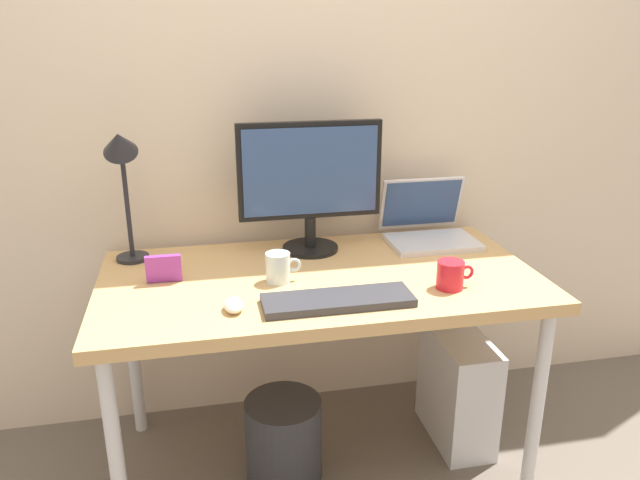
# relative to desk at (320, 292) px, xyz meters

# --- Properties ---
(ground_plane) EXTENTS (6.00, 6.00, 0.00)m
(ground_plane) POSITION_rel_desk_xyz_m (0.00, 0.00, -0.66)
(ground_plane) COLOR #665B51
(back_wall) EXTENTS (4.40, 0.04, 2.60)m
(back_wall) POSITION_rel_desk_xyz_m (0.00, 0.43, 0.64)
(back_wall) COLOR beige
(back_wall) RESTS_ON ground_plane
(desk) EXTENTS (1.41, 0.73, 0.72)m
(desk) POSITION_rel_desk_xyz_m (0.00, 0.00, 0.00)
(desk) COLOR tan
(desk) RESTS_ON ground_plane
(monitor) EXTENTS (0.50, 0.20, 0.46)m
(monitor) POSITION_rel_desk_xyz_m (0.01, 0.24, 0.32)
(monitor) COLOR black
(monitor) RESTS_ON desk
(laptop) EXTENTS (0.32, 0.28, 0.22)m
(laptop) POSITION_rel_desk_xyz_m (0.47, 0.25, 0.12)
(laptop) COLOR silver
(laptop) RESTS_ON desk
(desk_lamp) EXTENTS (0.11, 0.16, 0.48)m
(desk_lamp) POSITION_rel_desk_xyz_m (-0.61, 0.24, 0.40)
(desk_lamp) COLOR #232328
(desk_lamp) RESTS_ON desk
(keyboard) EXTENTS (0.44, 0.14, 0.02)m
(keyboard) POSITION_rel_desk_xyz_m (0.01, -0.23, 0.07)
(keyboard) COLOR #333338
(keyboard) RESTS_ON desk
(mouse) EXTENTS (0.06, 0.09, 0.03)m
(mouse) POSITION_rel_desk_xyz_m (-0.29, -0.21, 0.08)
(mouse) COLOR silver
(mouse) RESTS_ON desk
(coffee_mug) EXTENTS (0.12, 0.08, 0.09)m
(coffee_mug) POSITION_rel_desk_xyz_m (0.37, -0.19, 0.10)
(coffee_mug) COLOR red
(coffee_mug) RESTS_ON desk
(glass_cup) EXTENTS (0.11, 0.08, 0.10)m
(glass_cup) POSITION_rel_desk_xyz_m (-0.14, -0.03, 0.11)
(glass_cup) COLOR silver
(glass_cup) RESTS_ON desk
(photo_frame) EXTENTS (0.11, 0.03, 0.09)m
(photo_frame) POSITION_rel_desk_xyz_m (-0.49, 0.04, 0.11)
(photo_frame) COLOR purple
(photo_frame) RESTS_ON desk
(computer_tower) EXTENTS (0.18, 0.36, 0.42)m
(computer_tower) POSITION_rel_desk_xyz_m (0.53, 0.02, -0.45)
(computer_tower) COLOR silver
(computer_tower) RESTS_ON ground_plane
(wastebasket) EXTENTS (0.26, 0.26, 0.30)m
(wastebasket) POSITION_rel_desk_xyz_m (-0.14, -0.07, -0.51)
(wastebasket) COLOR #333338
(wastebasket) RESTS_ON ground_plane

